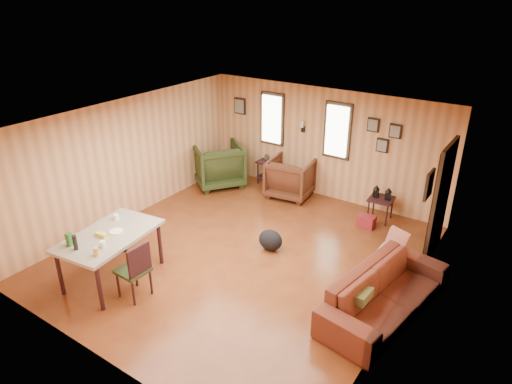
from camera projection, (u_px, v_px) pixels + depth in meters
room at (260, 189)px, 7.65m from camera, size 5.54×6.04×2.44m
sofa at (386, 287)px, 6.42m from camera, size 1.03×2.38×0.90m
recliner_brown at (291, 176)px, 10.03m from camera, size 1.04×0.99×0.95m
recliner_green at (218, 163)px, 10.57m from camera, size 1.42×1.43×1.08m
end_table at (271, 168)px, 10.72m from camera, size 0.56×0.51×0.69m
side_table at (382, 197)px, 8.99m from camera, size 0.49×0.49×0.74m
cooler at (366, 221)px, 8.88m from camera, size 0.33×0.24×0.23m
backpack at (270, 240)px, 8.09m from camera, size 0.54×0.48×0.38m
sofa_pillows at (376, 267)px, 6.78m from camera, size 0.47×1.83×0.38m
dining_table at (109, 239)px, 7.07m from camera, size 1.14×1.69×1.04m
dining_chair at (136, 268)px, 6.72m from camera, size 0.43×0.43×0.93m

